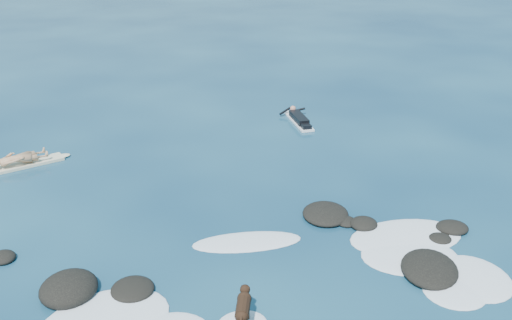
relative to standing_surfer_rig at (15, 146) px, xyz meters
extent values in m
plane|color=#0A2642|center=(5.95, -7.42, -0.81)|extent=(160.00, 160.00, 0.00)
ellipsoid|color=black|center=(11.74, -7.93, -0.76)|extent=(0.71, 0.68, 0.19)
ellipsoid|color=black|center=(3.49, -8.21, -0.74)|extent=(1.29, 1.30, 0.30)
ellipsoid|color=black|center=(2.04, -7.92, -0.67)|extent=(1.70, 1.77, 0.58)
ellipsoid|color=black|center=(0.32, -6.02, -0.75)|extent=(0.84, 0.88, 0.26)
ellipsoid|color=black|center=(9.17, -5.93, -0.72)|extent=(1.81, 1.89, 0.35)
ellipsoid|color=black|center=(10.68, -9.20, -0.71)|extent=(2.05, 2.21, 0.40)
ellipsoid|color=black|center=(9.61, -6.43, -0.76)|extent=(0.72, 0.76, 0.19)
ellipsoid|color=black|center=(12.36, -7.53, -0.74)|extent=(1.01, 0.92, 0.29)
ellipsoid|color=black|center=(10.02, -6.73, -0.73)|extent=(0.83, 0.79, 0.33)
ellipsoid|color=white|center=(10.91, -7.56, -0.80)|extent=(3.26, 1.89, 0.12)
ellipsoid|color=white|center=(10.86, -10.06, -0.80)|extent=(1.73, 1.71, 0.12)
ellipsoid|color=white|center=(10.55, -8.46, -0.80)|extent=(2.87, 2.32, 0.12)
ellipsoid|color=white|center=(11.61, -9.71, -0.80)|extent=(1.98, 2.18, 0.12)
ellipsoid|color=white|center=(6.61, -6.75, -0.80)|extent=(3.08, 1.32, 0.12)
cube|color=beige|center=(0.00, 0.00, -0.76)|extent=(3.04, 1.61, 0.10)
ellipsoid|color=beige|center=(1.41, 0.51, -0.76)|extent=(0.68, 0.53, 0.11)
imported|color=tan|center=(0.00, 0.00, 0.27)|extent=(0.68, 0.83, 1.95)
cube|color=white|center=(10.92, 1.91, -0.76)|extent=(0.55, 2.41, 0.09)
ellipsoid|color=white|center=(10.91, 3.11, -0.76)|extent=(0.29, 0.53, 0.09)
cube|color=black|center=(10.92, 1.91, -0.59)|extent=(0.44, 1.48, 0.24)
sphere|color=tan|center=(10.91, 2.76, -0.46)|extent=(0.25, 0.25, 0.25)
cylinder|color=black|center=(10.61, 2.93, -0.60)|extent=(0.59, 0.33, 0.27)
cylinder|color=black|center=(11.22, 2.93, -0.60)|extent=(0.59, 0.32, 0.27)
cube|color=black|center=(10.92, 1.09, -0.64)|extent=(0.37, 0.60, 0.15)
cylinder|color=black|center=(5.74, -10.06, -0.28)|extent=(0.49, 0.69, 0.30)
sphere|color=black|center=(5.82, -9.79, -0.28)|extent=(0.40, 0.40, 0.32)
sphere|color=black|center=(5.65, -10.33, -0.28)|extent=(0.37, 0.37, 0.29)
sphere|color=black|center=(5.88, -9.62, -0.17)|extent=(0.29, 0.29, 0.23)
cone|color=black|center=(5.93, -9.49, -0.19)|extent=(0.16, 0.17, 0.12)
cone|color=black|center=(5.82, -9.61, -0.08)|extent=(0.12, 0.11, 0.11)
cone|color=black|center=(5.94, -9.65, -0.08)|extent=(0.12, 0.11, 0.11)
cylinder|color=black|center=(5.73, -9.83, -0.61)|extent=(0.10, 0.10, 0.41)
cylinder|color=black|center=(5.88, -9.88, -0.61)|extent=(0.10, 0.10, 0.41)
cylinder|color=black|center=(5.60, -10.47, -0.22)|extent=(0.15, 0.30, 0.18)
camera|label=1|loc=(3.60, -19.64, 7.46)|focal=40.00mm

